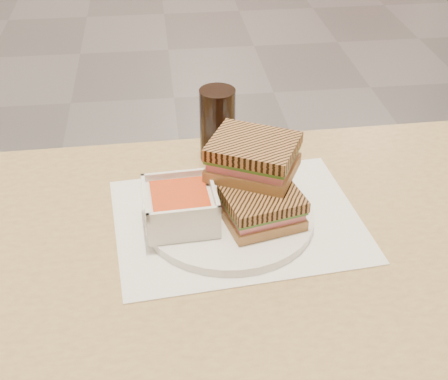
{
  "coord_description": "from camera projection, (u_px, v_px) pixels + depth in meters",
  "views": [
    {
      "loc": [
        -0.08,
        -2.76,
        1.35
      ],
      "look_at": [
        0.01,
        -2.0,
        0.82
      ],
      "focal_mm": 49.43,
      "sensor_mm": 36.0,
      "label": 1
    }
  ],
  "objects": [
    {
      "name": "panini_upper",
      "position": [
        253.0,
        157.0,
        0.96
      ],
      "size": [
        0.17,
        0.16,
        0.06
      ],
      "color": "#A27847",
      "rests_on": "panini_lower"
    },
    {
      "name": "soup_bowl",
      "position": [
        180.0,
        207.0,
        0.95
      ],
      "size": [
        0.12,
        0.12,
        0.06
      ],
      "color": "white",
      "rests_on": "plate"
    },
    {
      "name": "main_table",
      "position": [
        193.0,
        311.0,
        0.98
      ],
      "size": [
        1.21,
        0.73,
        0.75
      ],
      "color": "tan",
      "rests_on": "ground"
    },
    {
      "name": "plate",
      "position": [
        229.0,
        217.0,
        0.98
      ],
      "size": [
        0.27,
        0.27,
        0.01
      ],
      "color": "white",
      "rests_on": "tray_liner"
    },
    {
      "name": "cola_glass",
      "position": [
        218.0,
        125.0,
        1.11
      ],
      "size": [
        0.06,
        0.06,
        0.14
      ],
      "color": "black",
      "rests_on": "main_table"
    },
    {
      "name": "tray_liner",
      "position": [
        237.0,
        220.0,
        0.99
      ],
      "size": [
        0.41,
        0.34,
        0.0
      ],
      "color": "white",
      "rests_on": "main_table"
    },
    {
      "name": "panini_lower",
      "position": [
        262.0,
        207.0,
        0.95
      ],
      "size": [
        0.13,
        0.12,
        0.05
      ],
      "color": "#A27847",
      "rests_on": "plate"
    }
  ]
}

